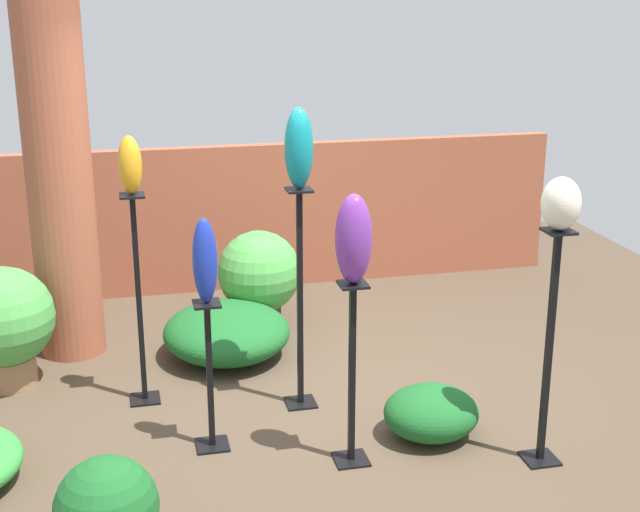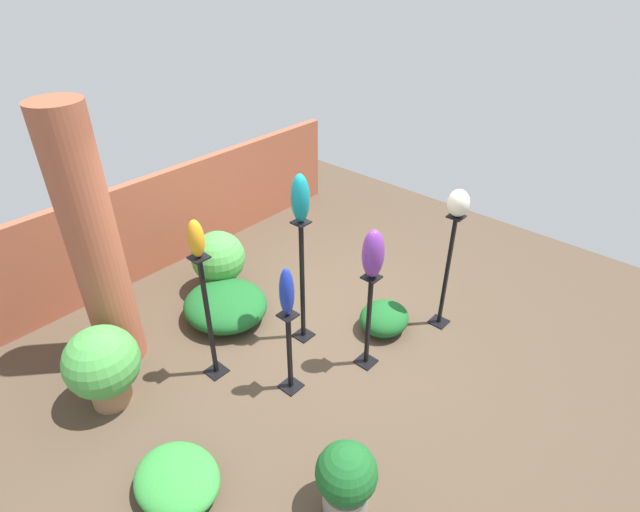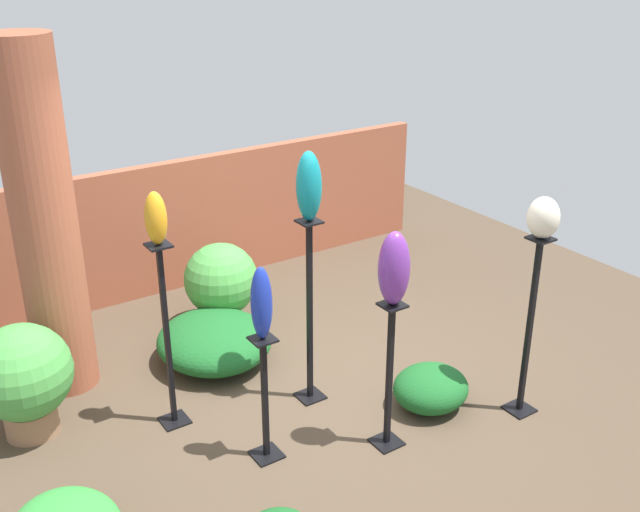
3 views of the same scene
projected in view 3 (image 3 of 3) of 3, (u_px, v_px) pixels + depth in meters
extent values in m
plane|color=#4C3D2D|center=(329.00, 397.00, 5.91)|extent=(8.00, 8.00, 0.00)
cube|color=#9E5138|center=(188.00, 223.00, 7.58)|extent=(5.60, 0.12, 1.33)
cylinder|color=#9E5138|center=(45.00, 224.00, 5.57)|extent=(0.48, 0.48, 2.76)
cube|color=black|center=(175.00, 420.00, 5.62)|extent=(0.20, 0.20, 0.01)
cube|color=black|center=(167.00, 338.00, 5.33)|extent=(0.04, 0.04, 1.44)
cube|color=black|center=(158.00, 245.00, 5.05)|extent=(0.16, 0.16, 0.02)
cube|color=black|center=(310.00, 396.00, 5.91)|extent=(0.20, 0.20, 0.01)
cube|color=black|center=(310.00, 313.00, 5.62)|extent=(0.04, 0.04, 1.49)
cube|color=black|center=(309.00, 221.00, 5.32)|extent=(0.16, 0.16, 0.02)
cube|color=black|center=(386.00, 442.00, 5.38)|extent=(0.20, 0.20, 0.01)
cube|color=black|center=(389.00, 376.00, 5.16)|extent=(0.04, 0.04, 1.12)
cube|color=black|center=(392.00, 305.00, 4.94)|extent=(0.16, 0.16, 0.02)
cube|color=black|center=(519.00, 409.00, 5.75)|extent=(0.20, 0.20, 0.01)
cube|color=black|center=(529.00, 328.00, 5.47)|extent=(0.04, 0.04, 1.43)
cube|color=black|center=(541.00, 239.00, 5.19)|extent=(0.16, 0.16, 0.02)
cube|color=black|center=(267.00, 454.00, 5.25)|extent=(0.20, 0.20, 0.01)
cube|color=black|center=(265.00, 399.00, 5.07)|extent=(0.04, 0.04, 0.94)
cube|color=black|center=(263.00, 339.00, 4.88)|extent=(0.16, 0.16, 0.01)
ellipsoid|color=orange|center=(156.00, 218.00, 4.97)|extent=(0.15, 0.15, 0.38)
ellipsoid|color=#0F727A|center=(309.00, 186.00, 5.22)|extent=(0.18, 0.19, 0.51)
ellipsoid|color=#6B2D8C|center=(394.00, 269.00, 4.83)|extent=(0.21, 0.22, 0.51)
ellipsoid|color=beige|center=(543.00, 218.00, 5.12)|extent=(0.22, 0.23, 0.30)
ellipsoid|color=#192D9E|center=(261.00, 303.00, 4.78)|extent=(0.15, 0.13, 0.51)
cylinder|color=#936B4C|center=(31.00, 420.00, 5.46)|extent=(0.38, 0.38, 0.22)
sphere|color=#479942|center=(23.00, 372.00, 5.29)|extent=(0.70, 0.70, 0.70)
cylinder|color=#2D2D33|center=(223.00, 317.00, 6.93)|extent=(0.35, 0.35, 0.20)
sphere|color=#479942|center=(221.00, 279.00, 6.78)|extent=(0.67, 0.67, 0.67)
ellipsoid|color=#195923|center=(431.00, 388.00, 5.74)|extent=(0.60, 0.55, 0.32)
ellipsoid|color=#195923|center=(214.00, 341.00, 6.34)|extent=(0.95, 1.02, 0.39)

